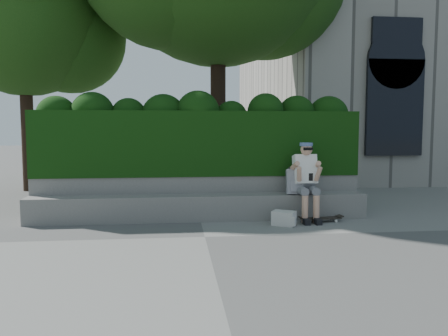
{
  "coord_description": "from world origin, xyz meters",
  "views": [
    {
      "loc": [
        -0.42,
        -6.43,
        1.61
      ],
      "look_at": [
        0.4,
        1.0,
        0.95
      ],
      "focal_mm": 35.0,
      "sensor_mm": 36.0,
      "label": 1
    }
  ],
  "objects": [
    {
      "name": "backpack_ground",
      "position": [
        1.38,
        0.67,
        0.12
      ],
      "size": [
        0.45,
        0.41,
        0.24
      ],
      "primitive_type": "cube",
      "rotation": [
        0.0,
        0.0,
        -0.54
      ],
      "color": "beige",
      "rests_on": "ground"
    },
    {
      "name": "person",
      "position": [
        1.87,
        1.07,
        0.75
      ],
      "size": [
        0.4,
        0.76,
        1.38
      ],
      "color": "slate",
      "rests_on": "ground"
    },
    {
      "name": "skateboard",
      "position": [
        2.08,
        0.83,
        0.06
      ],
      "size": [
        0.72,
        0.26,
        0.07
      ],
      "rotation": [
        0.0,
        0.0,
        0.11
      ],
      "color": "black",
      "rests_on": "ground"
    },
    {
      "name": "backpack_plaid",
      "position": [
        1.7,
        1.15,
        0.67
      ],
      "size": [
        0.32,
        0.2,
        0.45
      ],
      "primitive_type": "cube",
      "rotation": [
        0.0,
        0.0,
        -0.11
      ],
      "color": "#B1B1B6",
      "rests_on": "bench_ledge"
    },
    {
      "name": "hedge",
      "position": [
        0.0,
        1.95,
        1.35
      ],
      "size": [
        6.0,
        1.0,
        1.2
      ],
      "primitive_type": "cube",
      "color": "black",
      "rests_on": "planter_wall"
    },
    {
      "name": "planter_wall",
      "position": [
        0.0,
        1.73,
        0.38
      ],
      "size": [
        6.0,
        0.5,
        0.75
      ],
      "primitive_type": "cube",
      "color": "gray",
      "rests_on": "ground"
    },
    {
      "name": "bench_ledge",
      "position": [
        0.0,
        1.25,
        0.23
      ],
      "size": [
        6.0,
        0.45,
        0.45
      ],
      "primitive_type": "cube",
      "color": "gray",
      "rests_on": "ground"
    },
    {
      "name": "ground",
      "position": [
        0.0,
        0.0,
        0.0
      ],
      "size": [
        80.0,
        80.0,
        0.0
      ],
      "primitive_type": "plane",
      "color": "slate",
      "rests_on": "ground"
    },
    {
      "name": "tree_right",
      "position": [
        -4.29,
        5.53,
        4.6
      ],
      "size": [
        4.25,
        4.25,
        6.73
      ],
      "rotation": [
        0.0,
        0.0,
        0.32
      ],
      "color": "black",
      "rests_on": "ground"
    }
  ]
}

